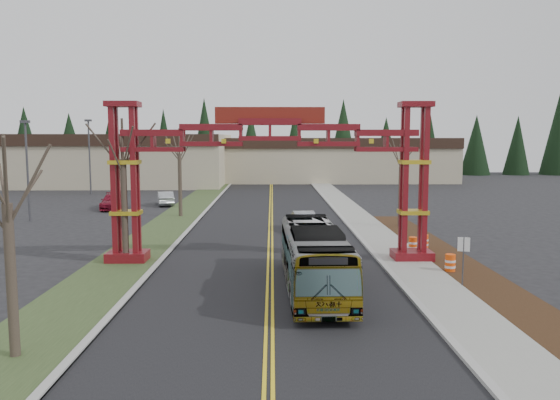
{
  "coord_description": "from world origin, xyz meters",
  "views": [
    {
      "loc": [
        0.11,
        -12.13,
        6.88
      ],
      "look_at": [
        0.48,
        13.54,
        3.99
      ],
      "focal_mm": 35.0,
      "sensor_mm": 36.0,
      "label": 1
    }
  ],
  "objects_px": {
    "retail_building_west": "(76,159)",
    "gateway_arch": "(270,155)",
    "retail_building_east": "(331,159)",
    "light_pole_near": "(27,163)",
    "transit_bus": "(314,258)",
    "street_sign": "(463,252)",
    "light_pole_far": "(89,151)",
    "bare_tree_right_far": "(401,167)",
    "parked_car_far_a": "(165,198)",
    "barrel_north": "(424,242)",
    "barrel_south": "(450,264)",
    "bare_tree_median_mid": "(123,160)",
    "barrel_mid": "(413,245)",
    "bare_tree_median_near": "(7,204)",
    "parked_car_mid_a": "(113,202)",
    "bare_tree_median_far": "(179,154)",
    "silver_sedan": "(304,222)"
  },
  "relations": [
    {
      "from": "retail_building_west",
      "to": "gateway_arch",
      "type": "bearing_deg",
      "value": -60.93
    },
    {
      "from": "retail_building_east",
      "to": "light_pole_near",
      "type": "xyz_separation_m",
      "value": [
        -30.24,
        -46.48,
        1.34
      ]
    },
    {
      "from": "transit_bus",
      "to": "street_sign",
      "type": "distance_m",
      "value": 6.92
    },
    {
      "from": "retail_building_west",
      "to": "light_pole_far",
      "type": "height_order",
      "value": "light_pole_far"
    },
    {
      "from": "street_sign",
      "to": "bare_tree_right_far",
      "type": "bearing_deg",
      "value": 86.38
    },
    {
      "from": "retail_building_west",
      "to": "light_pole_near",
      "type": "relative_size",
      "value": 5.48
    },
    {
      "from": "parked_car_far_a",
      "to": "barrel_north",
      "type": "distance_m",
      "value": 31.0
    },
    {
      "from": "barrel_south",
      "to": "barrel_north",
      "type": "distance_m",
      "value": 5.98
    },
    {
      "from": "transit_bus",
      "to": "light_pole_far",
      "type": "bearing_deg",
      "value": 117.94
    },
    {
      "from": "barrel_south",
      "to": "bare_tree_median_mid",
      "type": "bearing_deg",
      "value": 171.68
    },
    {
      "from": "light_pole_near",
      "to": "barrel_mid",
      "type": "xyz_separation_m",
      "value": [
        28.86,
        -13.36,
        -4.36
      ]
    },
    {
      "from": "bare_tree_median_near",
      "to": "parked_car_far_a",
      "type": "bearing_deg",
      "value": 94.31
    },
    {
      "from": "parked_car_mid_a",
      "to": "light_pole_near",
      "type": "bearing_deg",
      "value": -130.93
    },
    {
      "from": "bare_tree_median_far",
      "to": "bare_tree_right_far",
      "type": "height_order",
      "value": "bare_tree_median_far"
    },
    {
      "from": "retail_building_west",
      "to": "retail_building_east",
      "type": "distance_m",
      "value": 40.79
    },
    {
      "from": "retail_building_west",
      "to": "barrel_north",
      "type": "relative_size",
      "value": 48.2
    },
    {
      "from": "retail_building_west",
      "to": "barrel_mid",
      "type": "bearing_deg",
      "value": -53.32
    },
    {
      "from": "light_pole_near",
      "to": "barrel_north",
      "type": "height_order",
      "value": "light_pole_near"
    },
    {
      "from": "gateway_arch",
      "to": "bare_tree_right_far",
      "type": "distance_m",
      "value": 15.34
    },
    {
      "from": "bare_tree_median_far",
      "to": "barrel_south",
      "type": "bearing_deg",
      "value": -50.16
    },
    {
      "from": "light_pole_near",
      "to": "bare_tree_median_near",
      "type": "bearing_deg",
      "value": -67.07
    },
    {
      "from": "barrel_south",
      "to": "parked_car_mid_a",
      "type": "bearing_deg",
      "value": 133.52
    },
    {
      "from": "bare_tree_median_near",
      "to": "bare_tree_right_far",
      "type": "height_order",
      "value": "bare_tree_median_near"
    },
    {
      "from": "retail_building_west",
      "to": "parked_car_mid_a",
      "type": "bearing_deg",
      "value": -64.78
    },
    {
      "from": "retail_building_east",
      "to": "silver_sedan",
      "type": "relative_size",
      "value": 8.56
    },
    {
      "from": "retail_building_west",
      "to": "barrel_north",
      "type": "height_order",
      "value": "retail_building_west"
    },
    {
      "from": "parked_car_mid_a",
      "to": "bare_tree_median_mid",
      "type": "relative_size",
      "value": 0.65
    },
    {
      "from": "retail_building_east",
      "to": "silver_sedan",
      "type": "distance_m",
      "value": 52.48
    },
    {
      "from": "retail_building_west",
      "to": "transit_bus",
      "type": "distance_m",
      "value": 67.88
    },
    {
      "from": "retail_building_east",
      "to": "bare_tree_median_far",
      "type": "distance_m",
      "value": 47.7
    },
    {
      "from": "transit_bus",
      "to": "barrel_south",
      "type": "distance_m",
      "value": 7.91
    },
    {
      "from": "bare_tree_median_near",
      "to": "light_pole_near",
      "type": "relative_size",
      "value": 0.84
    },
    {
      "from": "bare_tree_right_far",
      "to": "light_pole_far",
      "type": "distance_m",
      "value": 41.74
    },
    {
      "from": "bare_tree_right_far",
      "to": "retail_building_west",
      "type": "bearing_deg",
      "value": 133.33
    },
    {
      "from": "bare_tree_median_near",
      "to": "bare_tree_right_far",
      "type": "xyz_separation_m",
      "value": [
        18.0,
        25.03,
        -0.17
      ]
    },
    {
      "from": "parked_car_mid_a",
      "to": "transit_bus",
      "type": "bearing_deg",
      "value": -68.74
    },
    {
      "from": "silver_sedan",
      "to": "street_sign",
      "type": "bearing_deg",
      "value": -72.47
    },
    {
      "from": "parked_car_far_a",
      "to": "bare_tree_median_far",
      "type": "xyz_separation_m",
      "value": [
        3.0,
        -8.48,
        4.81
      ]
    },
    {
      "from": "transit_bus",
      "to": "bare_tree_median_far",
      "type": "distance_m",
      "value": 26.03
    },
    {
      "from": "barrel_south",
      "to": "street_sign",
      "type": "bearing_deg",
      "value": -96.86
    },
    {
      "from": "transit_bus",
      "to": "light_pole_near",
      "type": "relative_size",
      "value": 1.27
    },
    {
      "from": "gateway_arch",
      "to": "barrel_north",
      "type": "distance_m",
      "value": 11.48
    },
    {
      "from": "light_pole_far",
      "to": "street_sign",
      "type": "height_order",
      "value": "light_pole_far"
    },
    {
      "from": "retail_building_west",
      "to": "retail_building_east",
      "type": "height_order",
      "value": "retail_building_west"
    },
    {
      "from": "bare_tree_right_far",
      "to": "bare_tree_median_far",
      "type": "bearing_deg",
      "value": 160.8
    },
    {
      "from": "parked_car_mid_a",
      "to": "bare_tree_median_mid",
      "type": "bearing_deg",
      "value": -82.08
    },
    {
      "from": "silver_sedan",
      "to": "bare_tree_median_near",
      "type": "distance_m",
      "value": 26.13
    },
    {
      "from": "light_pole_near",
      "to": "street_sign",
      "type": "xyz_separation_m",
      "value": [
        29.16,
        -21.1,
        -3.15
      ]
    },
    {
      "from": "barrel_north",
      "to": "bare_tree_median_near",
      "type": "bearing_deg",
      "value": -136.63
    },
    {
      "from": "parked_car_mid_a",
      "to": "parked_car_far_a",
      "type": "xyz_separation_m",
      "value": [
        4.54,
        3.05,
        -0.02
      ]
    }
  ]
}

